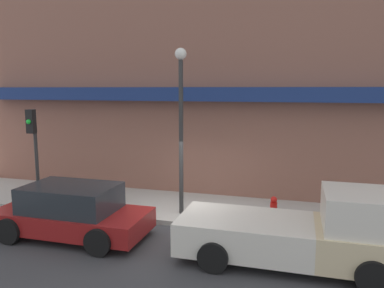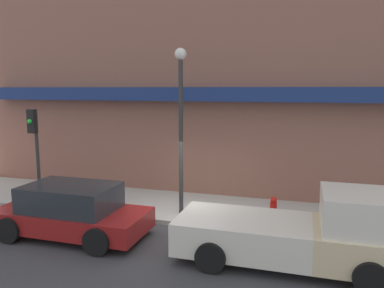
{
  "view_description": "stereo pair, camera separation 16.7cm",
  "coord_description": "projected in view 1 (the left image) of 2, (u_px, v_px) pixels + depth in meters",
  "views": [
    {
      "loc": [
        3.33,
        -10.27,
        4.14
      ],
      "look_at": [
        0.03,
        1.27,
        2.35
      ],
      "focal_mm": 35.0,
      "sensor_mm": 36.0,
      "label": 1
    },
    {
      "loc": [
        3.49,
        -10.23,
        4.14
      ],
      "look_at": [
        0.03,
        1.27,
        2.35
      ],
      "focal_mm": 35.0,
      "sensor_mm": 36.0,
      "label": 2
    }
  ],
  "objects": [
    {
      "name": "traffic_light",
      "position": [
        34.0,
        139.0,
        12.66
      ],
      "size": [
        0.28,
        0.42,
        3.29
      ],
      "color": "#2D2D2D",
      "rests_on": "sidewalk"
    },
    {
      "name": "building",
      "position": [
        215.0,
        62.0,
        14.95
      ],
      "size": [
        19.8,
        3.8,
        10.98
      ],
      "color": "brown",
      "rests_on": "ground"
    },
    {
      "name": "ground_plane",
      "position": [
        180.0,
        227.0,
        11.28
      ],
      "size": [
        80.0,
        80.0,
        0.0
      ],
      "primitive_type": "plane",
      "color": "#38383A"
    },
    {
      "name": "sidewalk",
      "position": [
        194.0,
        208.0,
        12.79
      ],
      "size": [
        36.0,
        3.19,
        0.15
      ],
      "color": "#B7B2A8",
      "rests_on": "ground"
    },
    {
      "name": "pickup_truck",
      "position": [
        307.0,
        232.0,
        8.74
      ],
      "size": [
        5.34,
        2.13,
        1.86
      ],
      "rotation": [
        0.0,
        0.0,
        0.0
      ],
      "color": "beige",
      "rests_on": "ground"
    },
    {
      "name": "fire_hydrant",
      "position": [
        274.0,
        209.0,
        11.35
      ],
      "size": [
        0.21,
        0.21,
        0.75
      ],
      "color": "red",
      "rests_on": "sidewalk"
    },
    {
      "name": "street_lamp",
      "position": [
        181.0,
        111.0,
        11.59
      ],
      "size": [
        0.36,
        0.36,
        5.21
      ],
      "color": "#2D2D2D",
      "rests_on": "sidewalk"
    },
    {
      "name": "parked_car",
      "position": [
        72.0,
        212.0,
        10.47
      ],
      "size": [
        4.33,
        2.06,
        1.48
      ],
      "rotation": [
        0.0,
        0.0,
        -0.01
      ],
      "color": "maroon",
      "rests_on": "ground"
    }
  ]
}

